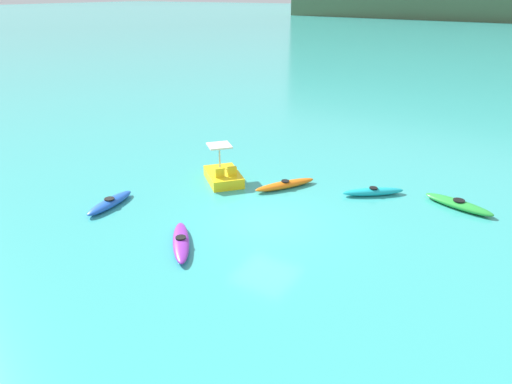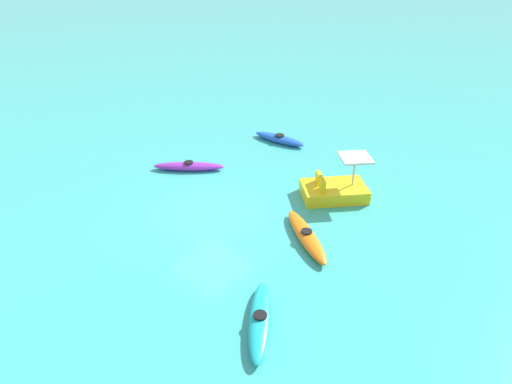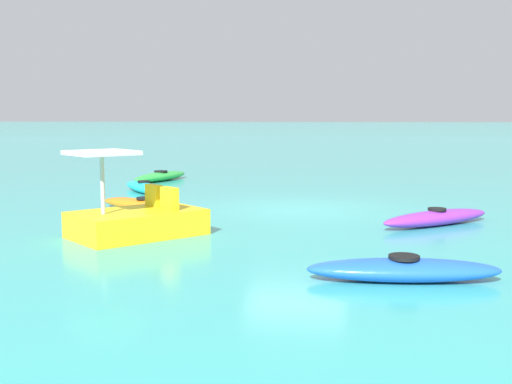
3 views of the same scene
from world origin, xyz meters
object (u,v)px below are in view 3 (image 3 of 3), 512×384
at_px(kayak_blue, 404,270).
at_px(kayak_orange, 144,206).
at_px(kayak_cyan, 144,187).
at_px(pedal_boat_yellow, 136,219).
at_px(kayak_purple, 437,218).
at_px(kayak_green, 161,176).

xyz_separation_m(kayak_blue, kayak_orange, (5.61, 5.71, -0.00)).
distance_m(kayak_cyan, pedal_boat_yellow, 7.17).
xyz_separation_m(kayak_orange, kayak_purple, (-0.78, -6.76, 0.00)).
bearing_deg(kayak_green, kayak_purple, -133.40).
bearing_deg(kayak_blue, kayak_purple, -12.19).
xyz_separation_m(kayak_cyan, kayak_purple, (-4.63, -8.09, 0.00)).
bearing_deg(pedal_boat_yellow, kayak_orange, 16.18).
bearing_deg(kayak_purple, kayak_cyan, 60.24).
relative_size(kayak_cyan, kayak_orange, 0.88).
bearing_deg(kayak_orange, kayak_green, 14.54).
distance_m(kayak_orange, kayak_purple, 6.80).
relative_size(kayak_orange, pedal_boat_yellow, 1.06).
distance_m(kayak_cyan, kayak_green, 3.63).
bearing_deg(kayak_green, kayak_cyan, -170.69).
bearing_deg(kayak_orange, pedal_boat_yellow, -163.82).
relative_size(kayak_green, kayak_purple, 1.16).
distance_m(kayak_cyan, kayak_purple, 9.32).
xyz_separation_m(kayak_green, pedal_boat_yellow, (-10.40, -2.79, 0.17)).
height_order(kayak_green, kayak_orange, same).
distance_m(kayak_purple, pedal_boat_yellow, 6.29).
relative_size(kayak_blue, kayak_cyan, 1.06).
xyz_separation_m(kayak_purple, pedal_boat_yellow, (-2.19, 5.89, 0.17)).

